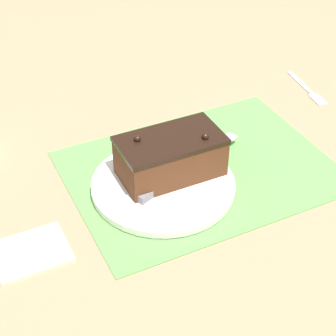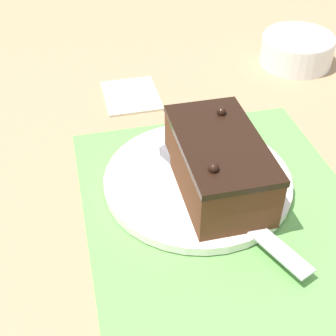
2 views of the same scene
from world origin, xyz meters
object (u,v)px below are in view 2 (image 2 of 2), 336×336
Objects in this scene: serving_knife at (204,183)px; small_bowl at (297,48)px; cake_plate at (197,180)px; chocolate_cake at (216,164)px.

small_bowl is at bearing -153.74° from serving_knife.
chocolate_cake is (-0.02, -0.01, 0.04)m from cake_plate.
chocolate_cake is 0.03m from serving_knife.
cake_plate is 0.05m from chocolate_cake.
small_bowl is (0.31, -0.27, 0.01)m from serving_knife.
chocolate_cake reaches higher than cake_plate.
cake_plate is 1.39× the size of chocolate_cake.
chocolate_cake is 0.41m from small_bowl.
chocolate_cake is at bearing 140.08° from small_bowl.
cake_plate is 1.85× the size of small_bowl.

